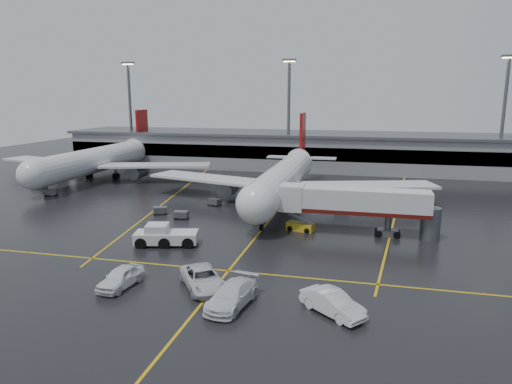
# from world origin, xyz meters

# --- Properties ---
(ground) EXTENTS (220.00, 220.00, 0.00)m
(ground) POSITION_xyz_m (0.00, 0.00, 0.00)
(ground) COLOR black
(ground) RESTS_ON ground
(apron_line_centre) EXTENTS (0.25, 90.00, 0.02)m
(apron_line_centre) POSITION_xyz_m (0.00, 0.00, 0.01)
(apron_line_centre) COLOR gold
(apron_line_centre) RESTS_ON ground
(apron_line_stop) EXTENTS (60.00, 0.25, 0.02)m
(apron_line_stop) POSITION_xyz_m (0.00, -22.00, 0.01)
(apron_line_stop) COLOR gold
(apron_line_stop) RESTS_ON ground
(apron_line_left) EXTENTS (9.99, 69.35, 0.02)m
(apron_line_left) POSITION_xyz_m (-20.00, 10.00, 0.01)
(apron_line_left) COLOR gold
(apron_line_left) RESTS_ON ground
(apron_line_right) EXTENTS (7.57, 69.64, 0.02)m
(apron_line_right) POSITION_xyz_m (18.00, 10.00, 0.01)
(apron_line_right) COLOR gold
(apron_line_right) RESTS_ON ground
(terminal) EXTENTS (122.00, 19.00, 8.60)m
(terminal) POSITION_xyz_m (0.00, 47.93, 4.32)
(terminal) COLOR gray
(terminal) RESTS_ON ground
(light_mast_left) EXTENTS (3.00, 1.20, 25.45)m
(light_mast_left) POSITION_xyz_m (-45.00, 42.00, 14.47)
(light_mast_left) COLOR #595B60
(light_mast_left) RESTS_ON ground
(light_mast_mid) EXTENTS (3.00, 1.20, 25.45)m
(light_mast_mid) POSITION_xyz_m (-5.00, 42.00, 14.47)
(light_mast_mid) COLOR #595B60
(light_mast_mid) RESTS_ON ground
(light_mast_right) EXTENTS (3.00, 1.20, 25.45)m
(light_mast_right) POSITION_xyz_m (40.00, 42.00, 14.47)
(light_mast_right) COLOR #595B60
(light_mast_right) RESTS_ON ground
(main_airliner) EXTENTS (48.80, 45.60, 14.10)m
(main_airliner) POSITION_xyz_m (0.00, 9.70, 4.21)
(main_airliner) COLOR silver
(main_airliner) RESTS_ON ground
(second_airliner) EXTENTS (48.80, 45.60, 14.10)m
(second_airliner) POSITION_xyz_m (-42.00, 21.70, 4.21)
(second_airliner) COLOR silver
(second_airliner) RESTS_ON ground
(jet_bridge) EXTENTS (19.90, 3.40, 6.05)m
(jet_bridge) POSITION_xyz_m (11.87, -6.00, 3.93)
(jet_bridge) COLOR silver
(jet_bridge) RESTS_ON ground
(pushback_tractor) EXTENTS (7.82, 4.69, 2.62)m
(pushback_tractor) POSITION_xyz_m (-9.81, -15.75, 1.04)
(pushback_tractor) COLOR silver
(pushback_tractor) RESTS_ON ground
(belt_loader) EXTENTS (3.81, 2.36, 2.25)m
(belt_loader) POSITION_xyz_m (5.00, -6.10, 0.55)
(belt_loader) COLOR gold
(belt_loader) RESTS_ON ground
(service_van_a) EXTENTS (6.46, 7.29, 1.87)m
(service_van_a) POSITION_xyz_m (-1.00, -26.67, 0.94)
(service_van_a) COLOR silver
(service_van_a) RESTS_ON ground
(service_van_b) EXTENTS (3.69, 6.95, 1.92)m
(service_van_b) POSITION_xyz_m (2.61, -29.49, 0.96)
(service_van_b) COLOR white
(service_van_b) RESTS_ON ground
(service_van_c) EXTENTS (5.80, 5.24, 1.92)m
(service_van_c) POSITION_xyz_m (10.93, -28.99, 0.96)
(service_van_c) COLOR white
(service_van_c) RESTS_ON ground
(service_van_d) EXTENTS (2.69, 5.63, 1.86)m
(service_van_d) POSITION_xyz_m (-8.51, -28.13, 0.93)
(service_van_d) COLOR white
(service_van_d) RESTS_ON ground
(baggage_cart_a) EXTENTS (2.17, 1.58, 1.12)m
(baggage_cart_a) POSITION_xyz_m (-12.55, -4.19, 0.63)
(baggage_cart_a) COLOR #595B60
(baggage_cart_a) RESTS_ON ground
(baggage_cart_b) EXTENTS (2.37, 2.05, 1.12)m
(baggage_cart_b) POSITION_xyz_m (-16.63, -2.46, 0.63)
(baggage_cart_b) COLOR #595B60
(baggage_cart_b) RESTS_ON ground
(baggage_cart_c) EXTENTS (2.32, 1.90, 1.12)m
(baggage_cart_c) POSITION_xyz_m (-10.52, 4.72, 0.63)
(baggage_cart_c) COLOR #595B60
(baggage_cart_c) RESTS_ON ground
(baggage_cart_d) EXTENTS (2.10, 1.46, 1.12)m
(baggage_cart_d) POSITION_xyz_m (-47.53, 9.70, 0.63)
(baggage_cart_d) COLOR #595B60
(baggage_cart_d) RESTS_ON ground
(baggage_cart_e) EXTENTS (2.30, 1.85, 1.12)m
(baggage_cart_e) POSITION_xyz_m (-41.18, 5.23, 0.63)
(baggage_cart_e) COLOR #595B60
(baggage_cart_e) RESTS_ON ground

